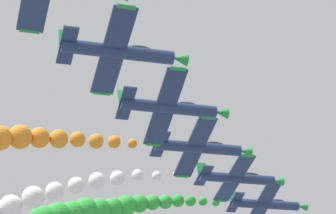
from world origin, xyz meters
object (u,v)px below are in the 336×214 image
object	(u,v)px
airplane_left_inner	(238,178)
airplane_left_outer	(171,108)
airplane_lead	(266,204)
airplane_right_outer	(120,52)
airplane_right_inner	(200,148)

from	to	relation	value
airplane_left_inner	airplane_left_outer	world-z (taller)	airplane_left_outer
airplane_lead	airplane_left_inner	size ratio (longest dim) A/B	1.00
airplane_left_outer	airplane_left_inner	bearing A→B (deg)	140.27
airplane_lead	airplane_left_outer	world-z (taller)	airplane_left_outer
airplane_lead	airplane_left_inner	xyz separation A→B (m)	(7.70, -6.87, 1.23)
airplane_left_inner	airplane_right_outer	distance (m)	30.99
airplane_lead	airplane_right_inner	size ratio (longest dim) A/B	1.00
airplane_right_inner	airplane_left_outer	xyz separation A→B (m)	(6.81, -5.17, 1.59)
airplane_right_inner	airplane_right_outer	bearing A→B (deg)	-38.08
airplane_left_inner	airplane_right_inner	size ratio (longest dim) A/B	1.00
airplane_lead	airplane_right_outer	xyz separation A→B (m)	(31.47, -26.40, 4.98)
airplane_lead	airplane_left_outer	distance (m)	30.55
airplane_lead	airplane_left_inner	world-z (taller)	airplane_left_inner
airplane_right_inner	airplane_lead	bearing A→B (deg)	138.31
airplane_right_inner	airplane_right_outer	distance (m)	19.52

